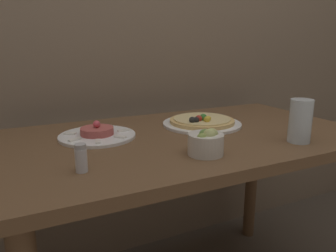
# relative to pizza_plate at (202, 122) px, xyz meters

# --- Properties ---
(dining_table) EXTENTS (1.25, 0.71, 0.73)m
(dining_table) POSITION_rel_pizza_plate_xyz_m (-0.11, -0.08, -0.12)
(dining_table) COLOR brown
(dining_table) RESTS_ON ground_plane
(pizza_plate) EXTENTS (0.30, 0.30, 0.05)m
(pizza_plate) POSITION_rel_pizza_plate_xyz_m (0.00, 0.00, 0.00)
(pizza_plate) COLOR white
(pizza_plate) RESTS_ON dining_table
(tartare_plate) EXTENTS (0.26, 0.26, 0.06)m
(tartare_plate) POSITION_rel_pizza_plate_xyz_m (-0.41, 0.01, -0.00)
(tartare_plate) COLOR white
(tartare_plate) RESTS_ON dining_table
(small_bowl) EXTENTS (0.10, 0.10, 0.08)m
(small_bowl) POSITION_rel_pizza_plate_xyz_m (-0.17, -0.30, 0.02)
(small_bowl) COLOR silver
(small_bowl) RESTS_ON dining_table
(drinking_glass) EXTENTS (0.07, 0.07, 0.14)m
(drinking_glass) POSITION_rel_pizza_plate_xyz_m (0.17, -0.32, 0.06)
(drinking_glass) COLOR silver
(drinking_glass) RESTS_ON dining_table
(salt_shaker) EXTENTS (0.03, 0.03, 0.07)m
(salt_shaker) POSITION_rel_pizza_plate_xyz_m (-0.52, -0.27, 0.02)
(salt_shaker) COLOR silver
(salt_shaker) RESTS_ON dining_table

